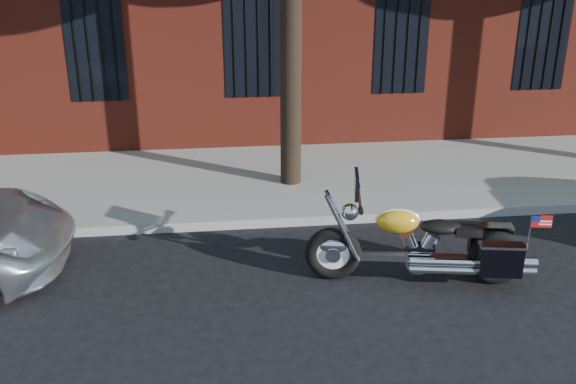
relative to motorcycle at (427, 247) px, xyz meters
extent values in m
plane|color=black|center=(-1.81, 0.61, -0.50)|extent=(120.00, 120.00, 0.00)
cube|color=gray|center=(-1.81, 1.99, -0.42)|extent=(40.00, 0.16, 0.15)
cube|color=gray|center=(-1.81, 3.87, -0.42)|extent=(40.00, 3.60, 0.15)
cube|color=black|center=(-1.81, 5.72, 1.70)|extent=(1.10, 0.14, 2.00)
cylinder|color=black|center=(-1.81, 5.64, 1.70)|extent=(0.04, 0.04, 2.00)
cylinder|color=black|center=(-1.31, 3.51, 2.00)|extent=(0.36, 0.36, 5.00)
torus|color=black|center=(-1.16, 0.22, -0.13)|extent=(0.75, 0.29, 0.73)
torus|color=black|center=(0.87, -0.15, -0.13)|extent=(0.75, 0.29, 0.73)
cylinder|color=white|center=(-1.16, 0.22, -0.13)|extent=(0.55, 0.16, 0.55)
cylinder|color=white|center=(0.87, -0.15, -0.13)|extent=(0.55, 0.16, 0.55)
ellipsoid|color=white|center=(-1.16, 0.22, -0.02)|extent=(0.40, 0.21, 0.21)
ellipsoid|color=yellow|center=(0.87, -0.15, 0.00)|extent=(0.40, 0.22, 0.21)
cube|color=white|center=(-0.14, 0.03, -0.15)|extent=(1.63, 0.40, 0.09)
cylinder|color=white|center=(-0.09, 0.02, -0.17)|extent=(0.38, 0.26, 0.35)
cylinder|color=white|center=(0.41, -0.27, -0.16)|extent=(1.36, 0.34, 0.10)
ellipsoid|color=yellow|center=(-0.38, 0.08, 0.35)|extent=(0.59, 0.40, 0.31)
ellipsoid|color=black|center=(0.16, -0.02, 0.29)|extent=(0.57, 0.40, 0.17)
cube|color=black|center=(0.89, 0.13, -0.01)|extent=(0.55, 0.26, 0.41)
cube|color=black|center=(0.79, -0.43, -0.01)|extent=(0.55, 0.26, 0.41)
cylinder|color=white|center=(-0.86, 0.16, 0.66)|extent=(0.19, 0.84, 0.04)
sphere|color=white|center=(-0.97, 0.18, 0.46)|extent=(0.25, 0.25, 0.22)
cube|color=black|center=(-0.91, 0.17, 0.83)|extent=(0.12, 0.44, 0.31)
cube|color=red|center=(1.18, -0.54, 0.54)|extent=(0.24, 0.06, 0.15)
camera|label=1|loc=(-2.61, -7.06, 3.62)|focal=40.00mm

